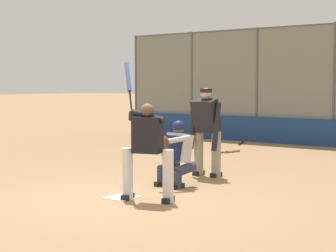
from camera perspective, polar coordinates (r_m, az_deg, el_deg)
ground_plane at (r=8.67m, az=-4.71°, el=-7.29°), size 160.00×160.00×0.00m
home_plate_marker at (r=8.66m, az=-4.71°, el=-7.25°), size 0.43×0.43×0.01m
backstop_fence at (r=16.31m, az=16.53°, el=4.34°), size 14.45×0.08×3.46m
padding_wall at (r=16.28m, az=16.31°, el=-0.73°), size 14.09×0.18×0.75m
batter_at_plate at (r=8.31m, az=-2.15°, el=-2.24°), size 1.08×0.56×2.08m
catcher_behind_plate at (r=9.54m, az=0.76°, el=-2.69°), size 0.61×0.74×1.12m
umpire_home at (r=10.57m, az=3.90°, el=-0.32°), size 0.68×0.41×1.67m
spare_bat_near_backstop at (r=14.42m, az=6.46°, el=-2.57°), size 0.20×0.88×0.07m
spare_bat_by_padding at (r=16.55m, az=7.46°, el=-1.71°), size 0.35×0.78×0.07m
spare_bat_third_base_side at (r=16.37m, az=2.36°, el=-1.74°), size 0.32×0.83×0.07m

